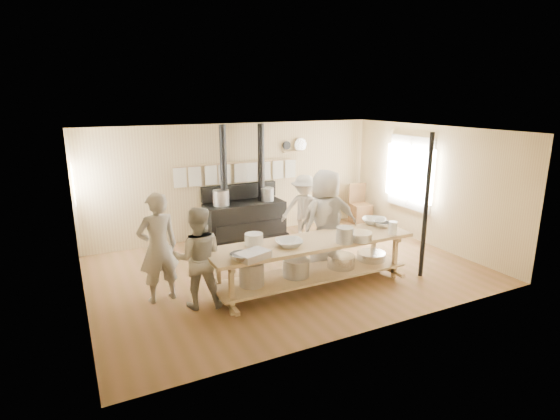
{
  "coord_description": "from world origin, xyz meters",
  "views": [
    {
      "loc": [
        -3.57,
        -6.84,
        3.18
      ],
      "look_at": [
        -0.05,
        0.2,
        1.13
      ],
      "focal_mm": 28.0,
      "sensor_mm": 36.0,
      "label": 1
    }
  ],
  "objects": [
    {
      "name": "room_shell",
      "position": [
        0.0,
        0.0,
        1.62
      ],
      "size": [
        7.0,
        7.0,
        7.0
      ],
      "color": "#CCB082",
      "rests_on": "ground"
    },
    {
      "name": "cook_by_window",
      "position": [
        1.05,
        1.22,
        0.77
      ],
      "size": [
        1.15,
        1.0,
        1.54
      ],
      "primitive_type": "imported",
      "rotation": [
        0.0,
        0.0,
        -0.54
      ],
      "color": "#B5ACA0",
      "rests_on": "ground"
    },
    {
      "name": "stove",
      "position": [
        -0.01,
        2.12,
        0.52
      ],
      "size": [
        1.9,
        0.75,
        2.6
      ],
      "color": "black",
      "rests_on": "ground"
    },
    {
      "name": "roasting_pan",
      "position": [
        -1.21,
        -1.23,
        0.9
      ],
      "size": [
        0.57,
        0.47,
        0.11
      ],
      "primitive_type": "cube",
      "rotation": [
        0.0,
        0.0,
        0.34
      ],
      "color": "#B2B2B7",
      "rests_on": "prep_table"
    },
    {
      "name": "ground",
      "position": [
        0.0,
        0.0,
        0.0
      ],
      "size": [
        7.0,
        7.0,
        0.0
      ],
      "primitive_type": "plane",
      "color": "brown",
      "rests_on": "ground"
    },
    {
      "name": "left_opening",
      "position": [
        -3.45,
        2.0,
        1.6
      ],
      "size": [
        0.0,
        0.9,
        0.9
      ],
      "color": "white",
      "rests_on": "ground"
    },
    {
      "name": "cook_left",
      "position": [
        -1.89,
        -0.69,
        0.79
      ],
      "size": [
        0.92,
        0.81,
        1.59
      ],
      "primitive_type": "imported",
      "rotation": [
        0.0,
        0.0,
        2.83
      ],
      "color": "#B5ACA0",
      "rests_on": "ground"
    },
    {
      "name": "bowl_white_b",
      "position": [
        1.55,
        -0.57,
        0.9
      ],
      "size": [
        0.62,
        0.62,
        0.11
      ],
      "primitive_type": "imported",
      "rotation": [
        0.0,
        0.0,
        2.41
      ],
      "color": "white",
      "rests_on": "prep_table"
    },
    {
      "name": "bowl_steel_b",
      "position": [
        1.55,
        -0.81,
        0.9
      ],
      "size": [
        0.45,
        0.45,
        0.1
      ],
      "primitive_type": "imported",
      "rotation": [
        0.0,
        0.0,
        3.83
      ],
      "color": "silver",
      "rests_on": "prep_table"
    },
    {
      "name": "cook_far_left",
      "position": [
        -2.39,
        -0.22,
        0.89
      ],
      "size": [
        0.7,
        0.51,
        1.77
      ],
      "primitive_type": "imported",
      "rotation": [
        0.0,
        0.0,
        3.29
      ],
      "color": "#B5ACA0",
      "rests_on": "ground"
    },
    {
      "name": "back_wall_shelf",
      "position": [
        1.46,
        2.43,
        2.0
      ],
      "size": [
        0.63,
        0.14,
        0.32
      ],
      "color": "tan",
      "rests_on": "ground"
    },
    {
      "name": "bowl_steel_a",
      "position": [
        -1.39,
        -1.23,
        0.9
      ],
      "size": [
        0.47,
        0.47,
        0.11
      ],
      "primitive_type": "imported",
      "rotation": [
        0.0,
        0.0,
        1.09
      ],
      "color": "silver",
      "rests_on": "prep_table"
    },
    {
      "name": "pitcher",
      "position": [
        1.43,
        -1.23,
        0.96
      ],
      "size": [
        0.17,
        0.17,
        0.23
      ],
      "primitive_type": "cylinder",
      "rotation": [
        0.0,
        0.0,
        0.23
      ],
      "color": "white",
      "rests_on": "prep_table"
    },
    {
      "name": "bucket_galv",
      "position": [
        0.42,
        -1.23,
        0.98
      ],
      "size": [
        0.29,
        0.29,
        0.26
      ],
      "primitive_type": "cylinder",
      "rotation": [
        0.0,
        0.0,
        0.01
      ],
      "color": "gray",
      "rests_on": "prep_table"
    },
    {
      "name": "cook_right",
      "position": [
        0.7,
        -0.34,
        0.89
      ],
      "size": [
        1.12,
        0.73,
        1.77
      ],
      "primitive_type": "imported",
      "rotation": [
        0.0,
        0.0,
        2.83
      ],
      "color": "#B5ACA0",
      "rests_on": "ground"
    },
    {
      "name": "towel_rail",
      "position": [
        -0.0,
        2.4,
        1.55
      ],
      "size": [
        3.0,
        0.04,
        0.47
      ],
      "color": "tan",
      "rests_on": "ground"
    },
    {
      "name": "chair",
      "position": [
        3.15,
        1.97,
        0.3
      ],
      "size": [
        0.53,
        0.53,
        1.01
      ],
      "rotation": [
        0.0,
        0.0,
        -0.14
      ],
      "color": "brown",
      "rests_on": "ground"
    },
    {
      "name": "cook_center",
      "position": [
        0.66,
        -0.27,
        0.95
      ],
      "size": [
        1.04,
        0.79,
        1.9
      ],
      "primitive_type": "imported",
      "rotation": [
        0.0,
        0.0,
        3.35
      ],
      "color": "#B5ACA0",
      "rests_on": "ground"
    },
    {
      "name": "window_right",
      "position": [
        3.47,
        0.6,
        1.5
      ],
      "size": [
        0.09,
        1.5,
        1.65
      ],
      "color": "beige",
      "rests_on": "ground"
    },
    {
      "name": "mixing_bowl_large",
      "position": [
        0.72,
        -1.23,
        0.92
      ],
      "size": [
        0.48,
        0.48,
        0.14
      ],
      "primitive_type": "cylinder",
      "rotation": [
        0.0,
        0.0,
        -0.14
      ],
      "color": "silver",
      "rests_on": "prep_table"
    },
    {
      "name": "prep_table",
      "position": [
        -0.01,
        -0.9,
        0.52
      ],
      "size": [
        3.6,
        0.9,
        0.85
      ],
      "color": "tan",
      "rests_on": "ground"
    },
    {
      "name": "bowl_white_a",
      "position": [
        -0.48,
        -0.99,
        0.9
      ],
      "size": [
        0.54,
        0.54,
        0.11
      ],
      "primitive_type": "imported",
      "rotation": [
        0.0,
        0.0,
        -0.25
      ],
      "color": "white",
      "rests_on": "prep_table"
    },
    {
      "name": "deep_bowl_enamel",
      "position": [
        -0.95,
        -0.66,
        0.94
      ],
      "size": [
        0.36,
        0.36,
        0.19
      ],
      "primitive_type": "cylinder",
      "rotation": [
        0.0,
        0.0,
        0.24
      ],
      "color": "white",
      "rests_on": "prep_table"
    },
    {
      "name": "support_post",
      "position": [
        2.05,
        -1.35,
        1.3
      ],
      "size": [
        0.08,
        0.08,
        2.6
      ],
      "primitive_type": "cylinder",
      "color": "black",
      "rests_on": "ground"
    }
  ]
}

